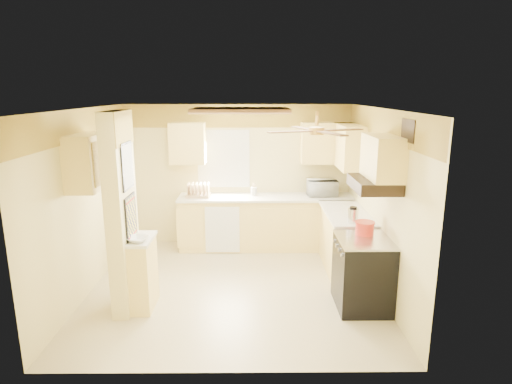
{
  "coord_description": "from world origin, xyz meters",
  "views": [
    {
      "loc": [
        0.27,
        -5.61,
        2.73
      ],
      "look_at": [
        0.31,
        0.35,
        1.31
      ],
      "focal_mm": 30.0,
      "sensor_mm": 36.0,
      "label": 1
    }
  ],
  "objects_px": {
    "stove": "(363,273)",
    "dutch_oven": "(365,228)",
    "microwave": "(322,188)",
    "bowl": "(138,239)",
    "kettle": "(353,215)"
  },
  "relations": [
    {
      "from": "stove",
      "to": "microwave",
      "type": "height_order",
      "value": "microwave"
    },
    {
      "from": "stove",
      "to": "microwave",
      "type": "distance_m",
      "value": 2.28
    },
    {
      "from": "microwave",
      "to": "kettle",
      "type": "distance_m",
      "value": 1.59
    },
    {
      "from": "microwave",
      "to": "stove",
      "type": "bearing_deg",
      "value": 92.6
    },
    {
      "from": "stove",
      "to": "dutch_oven",
      "type": "height_order",
      "value": "dutch_oven"
    },
    {
      "from": "dutch_oven",
      "to": "kettle",
      "type": "height_order",
      "value": "kettle"
    },
    {
      "from": "microwave",
      "to": "dutch_oven",
      "type": "height_order",
      "value": "microwave"
    },
    {
      "from": "bowl",
      "to": "dutch_oven",
      "type": "relative_size",
      "value": 0.97
    },
    {
      "from": "stove",
      "to": "microwave",
      "type": "relative_size",
      "value": 1.81
    },
    {
      "from": "microwave",
      "to": "bowl",
      "type": "distance_m",
      "value": 3.5
    },
    {
      "from": "stove",
      "to": "bowl",
      "type": "bearing_deg",
      "value": -177.14
    },
    {
      "from": "stove",
      "to": "bowl",
      "type": "distance_m",
      "value": 2.85
    },
    {
      "from": "stove",
      "to": "dutch_oven",
      "type": "distance_m",
      "value": 0.57
    },
    {
      "from": "dutch_oven",
      "to": "microwave",
      "type": "bearing_deg",
      "value": 96.75
    },
    {
      "from": "microwave",
      "to": "bowl",
      "type": "bearing_deg",
      "value": 39.24
    }
  ]
}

